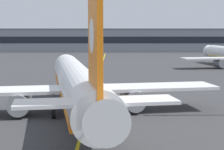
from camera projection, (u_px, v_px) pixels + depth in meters
name	position (u px, v px, depth m)	size (l,w,h in m)	color
ground_plane	(81.00, 133.00, 34.24)	(400.00, 400.00, 0.00)	#353538
taxiway_centreline	(95.00, 85.00, 64.04)	(0.30, 180.00, 0.01)	yellow
airliner_foreground	(76.00, 84.00, 41.81)	(32.35, 41.33, 11.65)	white
terminal_building	(128.00, 40.00, 166.51)	(122.39, 12.40, 9.94)	gray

